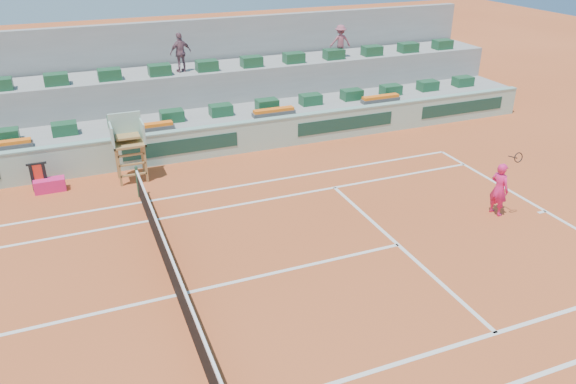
% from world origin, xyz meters
% --- Properties ---
extents(ground, '(90.00, 90.00, 0.00)m').
position_xyz_m(ground, '(0.00, 0.00, 0.00)').
color(ground, '#AB4721').
rests_on(ground, ground).
extents(seating_tier_lower, '(36.00, 4.00, 1.20)m').
position_xyz_m(seating_tier_lower, '(0.00, 10.70, 0.60)').
color(seating_tier_lower, gray).
rests_on(seating_tier_lower, ground).
extents(seating_tier_upper, '(36.00, 2.40, 2.60)m').
position_xyz_m(seating_tier_upper, '(0.00, 12.30, 1.30)').
color(seating_tier_upper, gray).
rests_on(seating_tier_upper, ground).
extents(stadium_back_wall, '(36.00, 0.40, 4.40)m').
position_xyz_m(stadium_back_wall, '(0.00, 13.90, 2.20)').
color(stadium_back_wall, gray).
rests_on(stadium_back_wall, ground).
extents(player_bag, '(1.01, 0.45, 0.45)m').
position_xyz_m(player_bag, '(-2.77, 7.53, 0.22)').
color(player_bag, '#E31D66').
rests_on(player_bag, ground).
extents(spectator_mid, '(1.02, 0.62, 1.63)m').
position_xyz_m(spectator_mid, '(2.97, 11.90, 3.41)').
color(spectator_mid, '#7D5361').
rests_on(spectator_mid, seating_tier_upper).
extents(spectator_right, '(1.03, 0.69, 1.49)m').
position_xyz_m(spectator_right, '(10.39, 11.85, 3.34)').
color(spectator_right, '#914857').
rests_on(spectator_right, seating_tier_upper).
extents(court_lines, '(23.89, 11.09, 0.01)m').
position_xyz_m(court_lines, '(0.00, 0.00, 0.01)').
color(court_lines, silver).
rests_on(court_lines, ground).
extents(tennis_net, '(0.10, 11.97, 1.10)m').
position_xyz_m(tennis_net, '(0.00, 0.00, 0.53)').
color(tennis_net, black).
rests_on(tennis_net, ground).
extents(advertising_hoarding, '(36.00, 0.34, 1.26)m').
position_xyz_m(advertising_hoarding, '(0.02, 8.50, 0.63)').
color(advertising_hoarding, '#94BBA9').
rests_on(advertising_hoarding, ground).
extents(umpire_chair, '(1.10, 0.90, 2.40)m').
position_xyz_m(umpire_chair, '(0.00, 7.50, 1.54)').
color(umpire_chair, olive).
rests_on(umpire_chair, ground).
extents(seat_row_lower, '(32.90, 0.60, 0.44)m').
position_xyz_m(seat_row_lower, '(0.00, 9.80, 1.42)').
color(seat_row_lower, '#184A2A').
rests_on(seat_row_lower, seating_tier_lower).
extents(seat_row_upper, '(32.90, 0.60, 0.44)m').
position_xyz_m(seat_row_upper, '(0.00, 11.70, 2.82)').
color(seat_row_upper, '#184A2A').
rests_on(seat_row_upper, seating_tier_upper).
extents(flower_planters, '(26.80, 0.36, 0.28)m').
position_xyz_m(flower_planters, '(-1.50, 9.00, 1.33)').
color(flower_planters, '#494949').
rests_on(flower_planters, seating_tier_lower).
extents(towel_rack, '(0.64, 0.11, 1.03)m').
position_xyz_m(towel_rack, '(-3.06, 7.69, 0.60)').
color(towel_rack, black).
rests_on(towel_rack, ground).
extents(tennis_player, '(0.53, 0.91, 2.28)m').
position_xyz_m(tennis_player, '(10.28, 0.49, 0.87)').
color(tennis_player, '#E31D66').
rests_on(tennis_player, ground).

